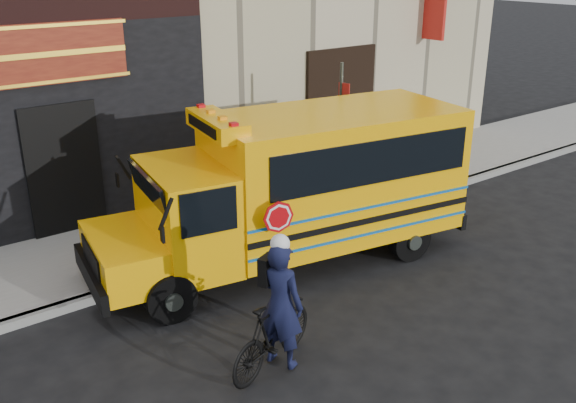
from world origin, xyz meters
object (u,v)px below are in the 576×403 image
(school_bus, at_px, (302,183))
(sign_pole, at_px, (340,132))
(bicycle, at_px, (272,334))
(cyclist, at_px, (280,308))

(school_bus, distance_m, sign_pole, 2.54)
(bicycle, bearing_deg, school_bus, -63.25)
(sign_pole, bearing_deg, bicycle, -140.02)
(school_bus, bearing_deg, bicycle, -134.79)
(sign_pole, distance_m, bicycle, 6.01)
(school_bus, height_order, cyclist, school_bus)
(cyclist, bearing_deg, sign_pole, -73.24)
(bicycle, height_order, cyclist, cyclist)
(school_bus, height_order, sign_pole, sign_pole)
(school_bus, relative_size, cyclist, 3.88)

